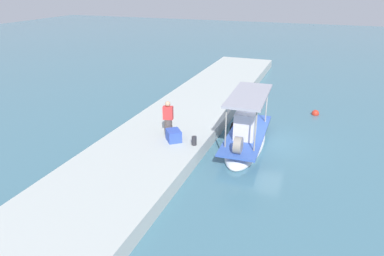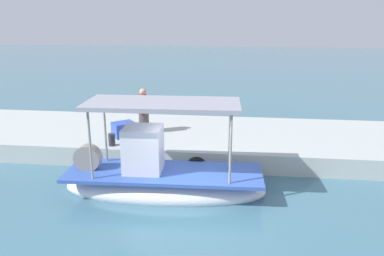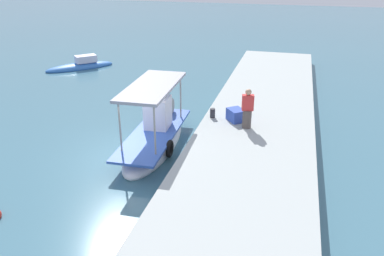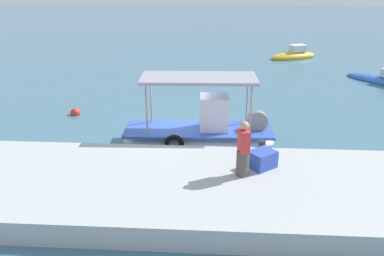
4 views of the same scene
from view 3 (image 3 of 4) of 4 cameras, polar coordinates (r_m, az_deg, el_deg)
name	(u,v)px [view 3 (image 3 of 4)]	position (r m, az deg, el deg)	size (l,w,h in m)	color
ground_plane	(132,154)	(16.58, -8.83, -3.80)	(120.00, 120.00, 0.00)	#437183
dock_quay	(248,161)	(15.26, 8.20, -4.83)	(36.00, 5.02, 0.70)	#B2BAB6
main_fishing_boat	(155,136)	(16.96, -5.41, -1.12)	(6.12, 2.10, 3.16)	white
fisherman_near_bollard	(247,110)	(17.04, 8.11, 2.57)	(0.47, 0.55, 1.77)	#544A46
mooring_bollard	(213,113)	(18.20, 3.03, 2.20)	(0.24, 0.24, 0.44)	#2D2D33
cargo_crate	(236,115)	(17.91, 6.46, 1.91)	(0.80, 0.64, 0.55)	#3352BA
moored_boat_near	(81,66)	(30.54, -15.98, 8.68)	(4.51, 4.48, 1.17)	#336EC3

